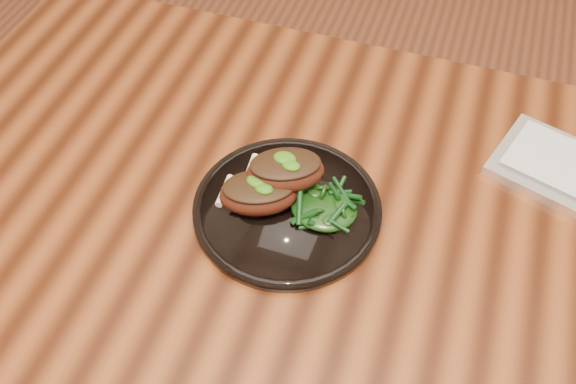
% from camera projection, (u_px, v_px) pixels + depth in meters
% --- Properties ---
extents(desk, '(1.60, 0.80, 0.75)m').
position_uv_depth(desk, '(406.00, 270.00, 0.95)').
color(desk, black).
rests_on(desk, ground).
extents(plate, '(0.27, 0.27, 0.02)m').
position_uv_depth(plate, '(287.00, 208.00, 0.91)').
color(plate, black).
rests_on(plate, desk).
extents(lamb_chop_front, '(0.13, 0.11, 0.05)m').
position_uv_depth(lamb_chop_front, '(258.00, 193.00, 0.89)').
color(lamb_chop_front, '#3E160C').
rests_on(lamb_chop_front, plate).
extents(lamb_chop_back, '(0.13, 0.11, 0.05)m').
position_uv_depth(lamb_chop_back, '(285.00, 170.00, 0.89)').
color(lamb_chop_back, '#3E160C').
rests_on(lamb_chop_back, plate).
extents(herb_smear, '(0.07, 0.05, 0.00)m').
position_uv_depth(herb_smear, '(278.00, 170.00, 0.94)').
color(herb_smear, '#1C4C08').
rests_on(herb_smear, plate).
extents(greens_heap, '(0.09, 0.09, 0.04)m').
position_uv_depth(greens_heap, '(324.00, 205.00, 0.88)').
color(greens_heap, black).
rests_on(greens_heap, plate).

